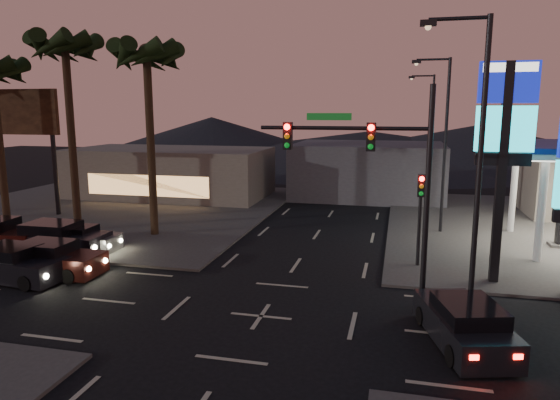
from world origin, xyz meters
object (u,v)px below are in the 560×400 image
(pylon_sign_tall, at_px, (505,129))
(car_lane_b_front, at_px, (78,240))
(car_lane_a_mid, at_px, (51,259))
(suv_station, at_px, (465,324))
(traffic_signal_mast, at_px, (378,165))
(car_lane_a_front, at_px, (14,264))
(car_lane_b_mid, at_px, (57,240))

(pylon_sign_tall, xyz_separation_m, car_lane_b_front, (-19.74, 0.16, -5.78))
(car_lane_a_mid, relative_size, car_lane_b_front, 1.10)
(suv_station, bearing_deg, car_lane_b_front, 160.72)
(car_lane_a_mid, distance_m, suv_station, 17.05)
(traffic_signal_mast, distance_m, car_lane_a_mid, 14.64)
(pylon_sign_tall, height_order, car_lane_b_front, pylon_sign_tall)
(car_lane_a_mid, bearing_deg, car_lane_a_front, -135.99)
(pylon_sign_tall, relative_size, traffic_signal_mast, 1.12)
(car_lane_a_mid, relative_size, suv_station, 0.97)
(car_lane_a_mid, height_order, car_lane_b_mid, car_lane_b_mid)
(suv_station, bearing_deg, car_lane_a_mid, 170.47)
(car_lane_b_mid, bearing_deg, traffic_signal_mast, -10.82)
(car_lane_a_mid, xyz_separation_m, car_lane_b_front, (-1.08, 3.44, -0.06))
(car_lane_a_mid, xyz_separation_m, suv_station, (16.81, -2.82, -0.01))
(car_lane_b_front, relative_size, suv_station, 0.88)
(car_lane_a_mid, bearing_deg, suv_station, -9.53)
(traffic_signal_mast, distance_m, car_lane_b_front, 16.12)
(traffic_signal_mast, xyz_separation_m, car_lane_b_front, (-15.00, 3.67, -4.61))
(car_lane_a_front, bearing_deg, car_lane_b_mid, 101.78)
(car_lane_b_front, bearing_deg, car_lane_a_mid, -72.49)
(pylon_sign_tall, xyz_separation_m, suv_station, (-1.85, -6.10, -5.72))
(car_lane_b_mid, xyz_separation_m, suv_station, (18.64, -5.60, -0.08))
(car_lane_b_mid, bearing_deg, car_lane_a_mid, -56.60)
(car_lane_a_front, height_order, car_lane_a_mid, car_lane_a_front)
(pylon_sign_tall, height_order, car_lane_b_mid, pylon_sign_tall)
(car_lane_b_front, height_order, car_lane_b_mid, car_lane_b_mid)
(pylon_sign_tall, distance_m, suv_station, 8.56)
(car_lane_a_front, height_order, car_lane_b_front, car_lane_a_front)
(pylon_sign_tall, xyz_separation_m, car_lane_a_front, (-19.70, -4.28, -5.70))
(car_lane_b_front, bearing_deg, pylon_sign_tall, -0.47)
(traffic_signal_mast, xyz_separation_m, car_lane_b_mid, (-15.74, 3.01, -4.47))
(car_lane_b_front, distance_m, suv_station, 18.96)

